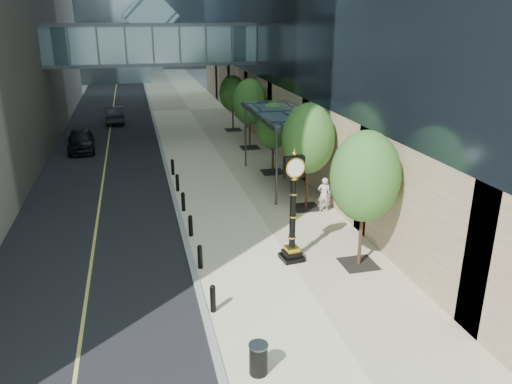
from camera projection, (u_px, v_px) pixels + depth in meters
ground at (297, 318)px, 16.77m from camera, size 320.00×320.00×0.00m
road at (112, 113)px, 51.80m from camera, size 8.00×180.00×0.02m
sidewalk at (189, 110)px, 53.60m from camera, size 8.00×180.00×0.06m
curb at (152, 111)px, 52.69m from camera, size 0.25×180.00×0.07m
skywalk at (152, 41)px, 39.14m from camera, size 17.00×4.20×5.80m
entrance_canopy at (281, 114)px, 28.97m from camera, size 3.00×8.00×4.38m
bollard_row at (187, 214)px, 24.23m from camera, size 0.20×16.20×0.90m
street_trees at (280, 123)px, 29.72m from camera, size 2.70×28.51×5.54m
street_clock at (293, 215)px, 20.02m from camera, size 0.97×0.97×4.63m
trash_bin at (258, 360)px, 13.97m from camera, size 0.69×0.69×0.90m
pedestrian at (324, 194)px, 25.53m from camera, size 0.77×0.64×1.81m
car_near at (81, 140)px, 37.19m from camera, size 2.21×4.82×1.60m
car_far at (114, 114)px, 47.09m from camera, size 1.87×4.71×1.53m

